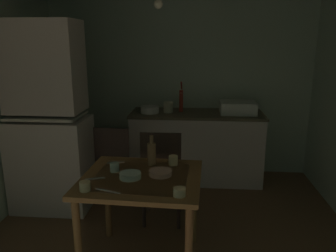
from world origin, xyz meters
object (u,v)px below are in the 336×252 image
Objects in this scene: dining_table at (142,190)px; chair_by_counter at (115,162)px; mixing_bowl_counter at (150,110)px; mug_dark at (115,167)px; hutch_cabinet at (49,125)px; chair_far_side at (162,176)px; sink_basin at (238,107)px; serving_bowl_wide at (160,173)px; glass_bottle at (152,153)px; hand_pump at (181,99)px.

chair_by_counter reaches higher than dining_table.
mixing_bowl_counter reaches higher than mug_dark.
mug_dark is (0.90, -0.82, -0.13)m from hutch_cabinet.
chair_far_side is (0.26, -1.10, -0.43)m from mixing_bowl_counter.
sink_basin is 5.97× the size of mug_dark.
chair_far_side is at bearing 94.66° from serving_bowl_wide.
serving_bowl_wide is (0.31, -1.70, -0.15)m from mixing_bowl_counter.
serving_bowl_wide is 0.71× the size of glass_bottle.
sink_basin reaches higher than chair_by_counter.
dining_table is at bearing -38.64° from hutch_cabinet.
dining_table is 12.89× the size of mug_dark.
hand_pump reaches higher than glass_bottle.
chair_by_counter is 1.08m from mug_dark.
hand_pump is 1.19m from chair_by_counter.
dining_table is at bearing -19.88° from mug_dark.
mug_dark is (-0.32, -0.56, 0.30)m from chair_far_side.
mixing_bowl_counter is 0.24× the size of chair_far_side.
hutch_cabinet is 10.91× the size of serving_bowl_wide.
hutch_cabinet is at bearing 137.65° from mug_dark.
hutch_cabinet reaches higher than serving_bowl_wide.
hand_pump is 1.52× the size of glass_bottle.
glass_bottle reaches higher than mug_dark.
chair_far_side is 0.53m from glass_bottle.
serving_bowl_wide is (1.27, -0.86, -0.15)m from hutch_cabinet.
mixing_bowl_counter is at bearing 95.54° from dining_table.
sink_basin is 0.72m from hand_pump.
hand_pump is 0.44× the size of chair_by_counter.
hutch_cabinet is 1.27m from mixing_bowl_counter.
hutch_cabinet is 2.10× the size of dining_table.
glass_bottle is at bearing 113.47° from serving_bowl_wide.
chair_far_side reaches higher than chair_by_counter.
mug_dark is (-1.17, -1.71, -0.17)m from sink_basin.
glass_bottle is (0.28, 0.18, 0.07)m from mug_dark.
mixing_bowl_counter is 1.77m from dining_table.
mixing_bowl_counter is 1.21m from chair_far_side.
hand_pump is at bearing 75.52° from mug_dark.
chair_by_counter is 4.89× the size of serving_bowl_wide.
hand_pump is 0.41× the size of dining_table.
chair_far_side is 1.09× the size of chair_by_counter.
mixing_bowl_counter reaches higher than chair_by_counter.
dining_table is at bearing -100.06° from glass_bottle.
hutch_cabinet reaches higher than chair_far_side.
serving_bowl_wide is 0.26m from glass_bottle.
hutch_cabinet is 1.33m from glass_bottle.
chair_far_side is at bearing -96.13° from hand_pump.
hutch_cabinet is 2.23× the size of chair_by_counter.
hutch_cabinet reaches higher than hand_pump.
chair_by_counter is (-0.31, -0.66, -0.47)m from mixing_bowl_counter.
sink_basin is 1.89× the size of mixing_bowl_counter.
hutch_cabinet is at bearing 151.60° from glass_bottle.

